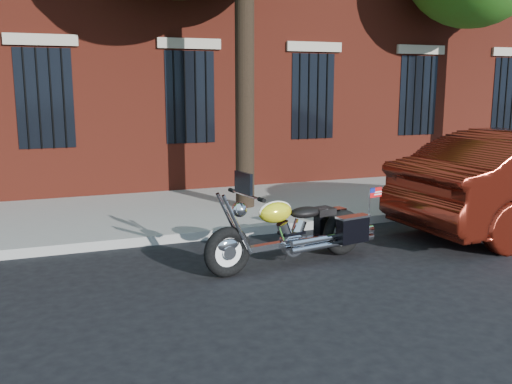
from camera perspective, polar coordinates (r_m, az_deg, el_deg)
name	(u,v)px	position (r m, az deg, el deg)	size (l,w,h in m)	color
ground	(280,258)	(8.33, 2.47, -6.59)	(120.00, 120.00, 0.00)	black
curb	(248,230)	(9.55, -0.82, -3.87)	(40.00, 0.16, 0.15)	gray
sidewalk	(215,208)	(11.28, -4.11, -1.63)	(40.00, 3.60, 0.15)	gray
motorcycle	(297,232)	(7.94, 4.11, -4.02)	(2.73, 1.06, 1.36)	black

